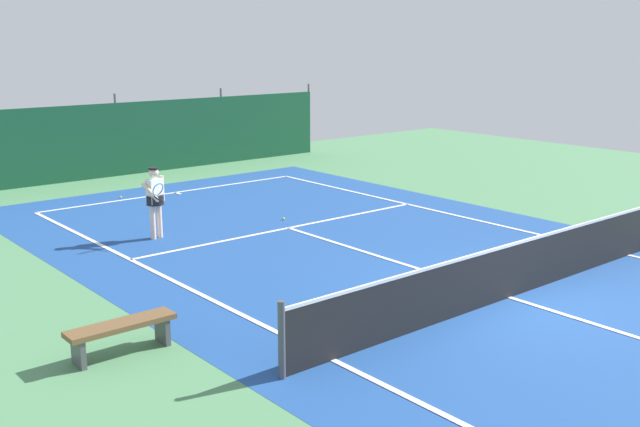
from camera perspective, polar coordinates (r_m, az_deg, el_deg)
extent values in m
plane|color=#4C8456|center=(13.70, 14.19, -6.23)|extent=(36.00, 36.00, 0.00)
cube|color=#1E478C|center=(13.70, 14.19, -6.22)|extent=(11.02, 26.60, 0.01)
cube|color=white|center=(22.52, -10.95, 1.58)|extent=(8.22, 0.10, 0.01)
cube|color=white|center=(10.85, 0.97, -11.07)|extent=(0.10, 23.80, 0.01)
cube|color=white|center=(17.07, 22.40, -2.93)|extent=(0.10, 23.80, 0.01)
cube|color=white|center=(18.01, -2.41, -1.11)|extent=(8.22, 0.10, 0.01)
cube|color=white|center=(13.70, 14.19, -6.20)|extent=(0.10, 12.80, 0.01)
cube|color=white|center=(22.39, -10.77, 1.53)|extent=(0.10, 0.30, 0.01)
cube|color=black|center=(13.55, 14.30, -4.34)|extent=(9.92, 0.03, 0.95)
cube|color=white|center=(13.41, 14.42, -2.30)|extent=(9.92, 0.04, 0.05)
cylinder|color=#47474C|center=(10.11, -2.94, -9.62)|extent=(0.10, 0.10, 1.10)
cube|color=#14472D|center=(25.59, -15.11, 5.46)|extent=(16.22, 0.06, 2.40)
cylinder|color=#595B60|center=(25.62, -15.19, 5.80)|extent=(0.08, 0.08, 2.70)
cylinder|color=#595B60|center=(27.54, -7.48, 6.64)|extent=(0.08, 0.08, 2.70)
cylinder|color=#595B60|center=(29.90, -0.86, 7.27)|extent=(0.08, 0.08, 2.70)
cube|color=#234C1E|center=(26.22, -15.58, 4.17)|extent=(14.60, 0.70, 1.10)
cylinder|color=beige|center=(17.48, -12.13, -0.49)|extent=(0.12, 0.12, 0.82)
cylinder|color=beige|center=(17.35, -12.62, -0.62)|extent=(0.12, 0.12, 0.82)
cylinder|color=black|center=(17.31, -12.45, 1.02)|extent=(0.40, 0.40, 0.22)
cube|color=white|center=(17.27, -12.49, 1.67)|extent=(0.40, 0.29, 0.56)
sphere|color=beige|center=(17.19, -12.56, 3.08)|extent=(0.22, 0.22, 0.22)
cylinder|color=black|center=(17.18, -12.57, 3.37)|extent=(0.23, 0.23, 0.04)
cylinder|color=beige|center=(17.42, -11.94, 1.89)|extent=(0.09, 0.09, 0.58)
cylinder|color=beige|center=(17.03, -12.79, 1.59)|extent=(0.22, 0.53, 0.41)
cylinder|color=black|center=(16.80, -12.21, 1.07)|extent=(0.10, 0.27, 0.13)
torus|color=teal|center=(16.75, -12.24, 1.81)|extent=(0.33, 0.20, 0.29)
sphere|color=#CCDB33|center=(22.10, -14.94, 1.22)|extent=(0.07, 0.07, 0.07)
sphere|color=#CCDB33|center=(18.83, -2.79, -0.40)|extent=(0.07, 0.07, 0.07)
cube|color=maroon|center=(27.04, -20.77, 4.42)|extent=(2.23, 4.37, 0.80)
cube|color=#2D333D|center=(26.95, -20.89, 5.85)|extent=(1.72, 2.04, 0.56)
cylinder|color=black|center=(26.07, -18.11, 3.44)|extent=(0.29, 0.66, 0.64)
cylinder|color=black|center=(25.66, -21.97, 2.98)|extent=(0.29, 0.66, 0.64)
cylinder|color=black|center=(28.56, -19.56, 4.14)|extent=(0.29, 0.66, 0.64)
cylinder|color=black|center=(28.18, -23.10, 3.72)|extent=(0.29, 0.66, 0.64)
cube|color=brown|center=(11.24, -14.92, -8.20)|extent=(1.60, 0.40, 0.08)
cube|color=#4C4C51|center=(11.10, -17.92, -9.96)|extent=(0.08, 0.36, 0.45)
cube|color=#4C4C51|center=(11.59, -11.91, -8.58)|extent=(0.08, 0.36, 0.45)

